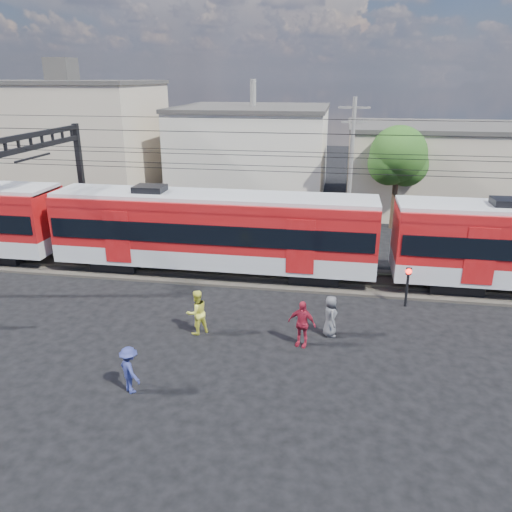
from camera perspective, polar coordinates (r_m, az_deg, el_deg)
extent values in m
plane|color=black|center=(18.76, -8.73, -11.10)|extent=(120.00, 120.00, 0.00)
cube|color=#2D2823|center=(25.65, -3.25, -1.97)|extent=(70.00, 3.40, 0.12)
cube|color=#59544C|center=(24.93, -3.63, -2.35)|extent=(70.00, 0.12, 0.12)
cube|color=#59544C|center=(26.29, -2.89, -1.13)|extent=(70.00, 0.12, 0.12)
cube|color=black|center=(30.65, -26.43, 0.18)|extent=(2.40, 2.20, 0.70)
cube|color=black|center=(27.37, -15.20, -0.58)|extent=(2.40, 2.20, 0.70)
cube|color=black|center=(24.98, 6.71, -1.98)|extent=(2.40, 2.20, 0.70)
cube|color=#A9ACB1|center=(25.42, -4.81, 0.41)|extent=(16.00, 3.00, 0.90)
cube|color=maroon|center=(24.92, -4.91, 3.99)|extent=(16.00, 3.00, 2.40)
cube|color=black|center=(24.99, -4.90, 3.44)|extent=(15.68, 3.08, 0.95)
cube|color=#A9ACB1|center=(24.61, -5.00, 6.79)|extent=(16.00, 2.60, 0.25)
cube|color=black|center=(25.57, 21.55, -2.77)|extent=(2.40, 2.20, 0.70)
cube|color=black|center=(32.27, -19.28, 7.88)|extent=(0.30, 0.30, 7.00)
cube|color=black|center=(27.99, -24.44, 12.43)|extent=(0.25, 9.30, 0.25)
cube|color=black|center=(28.06, -24.27, 11.23)|extent=(0.25, 9.30, 0.25)
cylinder|color=black|center=(23.49, -3.89, 9.81)|extent=(70.00, 0.03, 0.03)
cylinder|color=black|center=(24.84, -3.13, 10.37)|extent=(70.00, 0.03, 0.03)
cylinder|color=black|center=(23.38, -3.93, 11.50)|extent=(70.00, 0.03, 0.03)
cylinder|color=black|center=(24.73, -3.16, 11.97)|extent=(70.00, 0.03, 0.03)
cylinder|color=black|center=(20.53, -5.87, 13.94)|extent=(70.00, 0.03, 0.03)
cylinder|color=black|center=(27.32, -1.88, 15.47)|extent=(70.00, 0.03, 0.03)
cube|color=tan|center=(45.44, -20.46, 12.21)|extent=(14.00, 10.00, 9.00)
cube|color=#3F3D3A|center=(45.16, -21.20, 18.04)|extent=(14.28, 10.20, 0.30)
cube|color=beige|center=(43.27, -0.32, 11.76)|extent=(12.00, 12.00, 7.00)
cube|color=#3F3D3A|center=(42.91, -0.33, 16.59)|extent=(12.24, 12.24, 0.30)
cube|color=tan|center=(40.66, 21.99, 9.11)|extent=(16.00, 10.00, 6.00)
cube|color=#3F3D3A|center=(40.27, 22.58, 13.50)|extent=(16.32, 10.20, 0.30)
cylinder|color=slate|center=(30.67, 10.74, 9.49)|extent=(0.24, 0.24, 8.50)
cube|color=slate|center=(30.25, 11.20, 16.30)|extent=(1.80, 0.12, 0.12)
cube|color=slate|center=(30.30, 11.09, 14.80)|extent=(1.40, 0.12, 0.12)
cylinder|color=#382619|center=(34.24, 15.50, 6.26)|extent=(0.36, 0.36, 3.92)
sphere|color=#224E16|center=(33.71, 15.96, 11.12)|extent=(3.64, 3.64, 3.64)
sphere|color=#224E16|center=(34.18, 16.82, 9.96)|extent=(2.80, 2.80, 2.80)
imported|color=#DADA44|center=(19.71, -6.78, -6.40)|extent=(1.11, 1.10, 1.81)
imported|color=navy|center=(16.73, -14.24, -12.50)|extent=(1.17, 1.11, 1.59)
imported|color=maroon|center=(18.79, 5.25, -7.70)|extent=(1.15, 0.71, 1.82)
imported|color=#49494E|center=(19.66, 8.50, -6.80)|extent=(0.69, 0.91, 1.66)
cylinder|color=black|center=(22.79, 16.86, -3.56)|extent=(0.11, 0.11, 1.71)
sphere|color=#FF140C|center=(22.50, 17.06, -1.67)|extent=(0.27, 0.27, 0.27)
cube|color=black|center=(22.50, 17.06, -1.67)|extent=(0.24, 0.06, 0.33)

